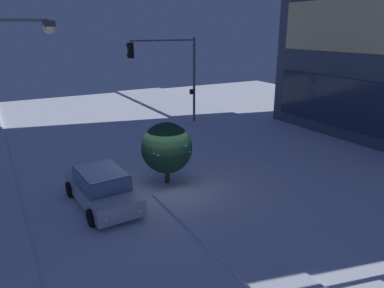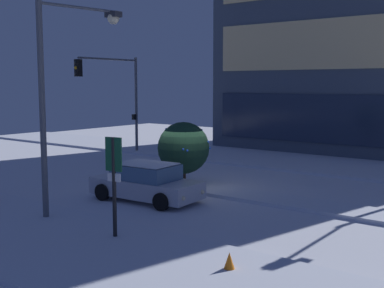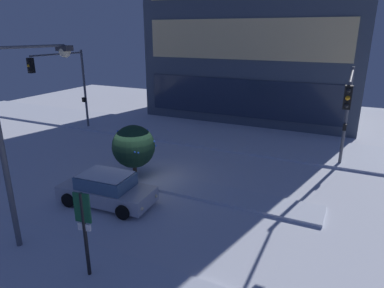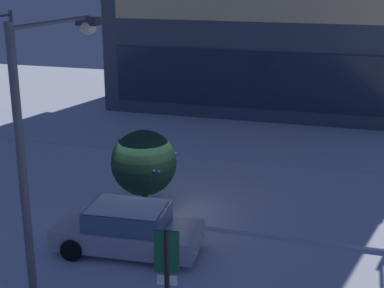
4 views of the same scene
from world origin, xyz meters
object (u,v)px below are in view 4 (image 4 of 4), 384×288
Objects in this scene: car_near at (128,230)px; street_lamp_arched at (45,126)px; parking_info_sign at (167,277)px; decorated_tree_median at (144,163)px.

car_near is 0.63× the size of street_lamp_arched.
car_near is 5.27m from parking_info_sign.
car_near is at bearing -77.80° from decorated_tree_median.
parking_info_sign reaches higher than car_near.
car_near is at bearing -2.72° from street_lamp_arched.
street_lamp_arched is 2.54× the size of decorated_tree_median.
street_lamp_arched is at bearing -89.00° from decorated_tree_median.
decorated_tree_median is at bearing 8.49° from street_lamp_arched.
car_near is 3.49m from decorated_tree_median.
street_lamp_arched is (-0.59, -3.29, 4.11)m from car_near.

